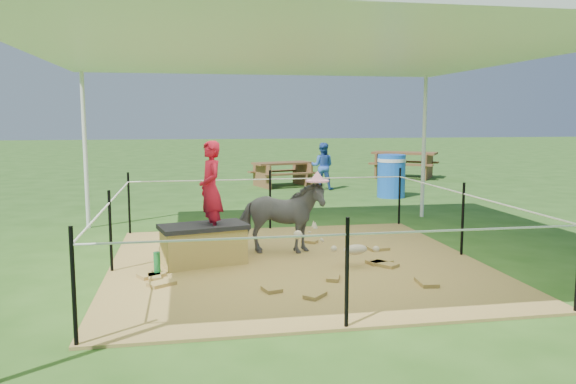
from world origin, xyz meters
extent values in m
plane|color=#2D5919|center=(0.00, 0.00, 0.00)|extent=(90.00, 90.00, 0.00)
cube|color=brown|center=(0.00, 0.00, 0.01)|extent=(4.60, 4.60, 0.03)
cylinder|color=silver|center=(-3.00, 3.00, 1.30)|extent=(0.07, 0.07, 2.60)
cylinder|color=silver|center=(3.00, 3.00, 1.30)|extent=(0.07, 0.07, 2.60)
cube|color=white|center=(0.00, 0.00, 2.64)|extent=(6.30, 6.30, 0.08)
cube|color=white|center=(0.00, 0.00, 2.79)|extent=(3.30, 3.30, 0.22)
cylinder|color=black|center=(-2.25, 2.25, 0.50)|extent=(0.04, 0.04, 1.00)
cylinder|color=black|center=(0.00, 2.25, 0.50)|extent=(0.04, 0.04, 1.00)
cylinder|color=black|center=(2.25, 2.25, 0.50)|extent=(0.04, 0.04, 1.00)
cylinder|color=black|center=(-2.25, 0.00, 0.50)|extent=(0.04, 0.04, 1.00)
cylinder|color=black|center=(2.25, 0.00, 0.50)|extent=(0.04, 0.04, 1.00)
cylinder|color=black|center=(-2.25, -2.25, 0.50)|extent=(0.04, 0.04, 1.00)
cylinder|color=black|center=(0.00, -2.25, 0.50)|extent=(0.04, 0.04, 1.00)
cylinder|color=white|center=(0.00, 2.25, 0.85)|extent=(4.50, 0.02, 0.02)
cylinder|color=white|center=(0.00, -2.25, 0.85)|extent=(4.50, 0.02, 0.02)
cylinder|color=white|center=(2.25, 0.00, 0.85)|extent=(0.02, 4.50, 0.02)
cylinder|color=white|center=(-2.25, 0.00, 0.85)|extent=(0.02, 4.50, 0.02)
cube|color=#AA903E|center=(-1.16, 0.14, 0.25)|extent=(1.09, 0.72, 0.44)
cube|color=black|center=(-1.16, 0.14, 0.50)|extent=(1.16, 0.79, 0.06)
imported|color=red|center=(-1.06, 0.14, 1.07)|extent=(0.38, 0.49, 1.19)
cylinder|color=#1B7A33|center=(-1.71, -0.31, 0.17)|extent=(0.09, 0.09, 0.28)
imported|color=#525157|center=(-0.12, 0.49, 0.52)|extent=(1.23, 0.70, 0.98)
cylinder|color=pink|center=(-0.12, 0.49, 1.09)|extent=(0.31, 0.31, 0.14)
cylinder|color=blue|center=(3.38, 5.63, 0.50)|extent=(0.72, 0.72, 1.00)
cube|color=#543B1C|center=(1.24, 8.21, 0.33)|extent=(1.84, 1.54, 0.66)
cube|color=brown|center=(5.37, 9.76, 0.40)|extent=(2.38, 2.22, 0.81)
imported|color=blue|center=(2.14, 7.33, 0.61)|extent=(0.71, 0.63, 1.22)
camera|label=1|loc=(-1.35, -6.80, 1.83)|focal=35.00mm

